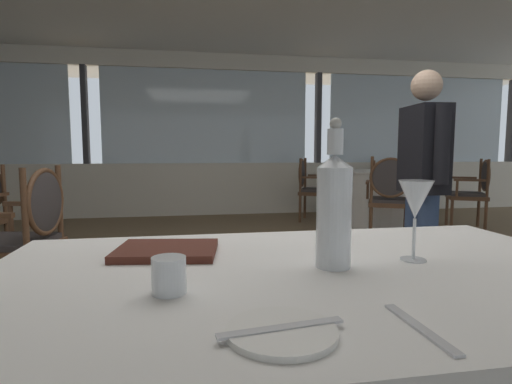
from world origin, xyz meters
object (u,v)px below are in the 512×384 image
Objects in this scene: dining_chair_1_1 at (310,184)px; water_tumbler at (169,275)px; water_bottle at (334,208)px; wine_glass at (415,201)px; dining_chair_1_3 at (474,188)px; menu_book at (167,251)px; dining_chair_0_1 at (26,230)px; dining_chair_1_2 at (389,193)px; dining_chair_1_0 at (386,182)px; diner_person_0 at (423,175)px; side_plate at (282,331)px.

water_tumbler is at bearing -83.69° from dining_chair_1_1.
water_bottle is 1.74× the size of wine_glass.
wine_glass is at bearing 76.80° from dining_chair_1_3.
dining_chair_1_3 is (3.84, 3.67, -0.23)m from menu_book.
dining_chair_1_2 reaches higher than dining_chair_0_1.
dining_chair_1_3 reaches higher than dining_chair_1_0.
water_bottle is at bearing -17.29° from menu_book.
dining_chair_1_0 is at bearing 61.02° from water_bottle.
menu_book is 2.10m from diner_person_0.
dining_chair_1_0 is at bearing -44.82° from dining_chair_1_3.
dining_chair_1_1 is at bearing 44.87° from dining_chair_1_2.
side_plate is at bearing 75.71° from dining_chair_1_3.
wine_glass is 5.00m from dining_chair_1_1.
dining_chair_1_0 is 1.55m from dining_chair_1_1.
diner_person_0 is at bearing 52.86° from side_plate.
dining_chair_1_3 reaches higher than side_plate.
dining_chair_0_1 reaches higher than water_tumbler.
wine_glass is 3.78m from dining_chair_1_2.
side_plate is 0.18× the size of dining_chair_1_1.
diner_person_0 is (-2.23, -2.32, 0.34)m from dining_chair_1_3.
dining_chair_1_2 is (2.16, 3.69, -0.20)m from side_plate.
wine_glass is 2.35m from dining_chair_0_1.
menu_book is at bearing 130.78° from dining_chair_0_1.
water_bottle is 0.37× the size of dining_chair_0_1.
water_bottle is at bearing -80.11° from dining_chair_1_1.
dining_chair_1_1 is at bearing 73.10° from water_bottle.
diner_person_0 reaches higher than menu_book.
dining_chair_1_1 is at bearing 72.03° from side_plate.
dining_chair_1_2 is (1.74, 3.34, -0.35)m from wine_glass.
wine_glass reaches higher than dining_chair_1_0.
diner_person_0 is at bearing -175.56° from dining_chair_1_2.
dining_chair_1_1 is 0.96× the size of dining_chair_1_2.
wine_glass is at bearing -77.73° from dining_chair_1_1.
dining_chair_1_3 is (4.77, 2.11, -0.01)m from dining_chair_0_1.
side_plate is 5.45m from dining_chair_1_1.
menu_book is 0.28× the size of dining_chair_1_1.
dining_chair_1_0 is 0.94× the size of dining_chair_1_1.
wine_glass reaches higher than dining_chair_0_1.
dining_chair_0_1 is at bearing 132.04° from wine_glass.
dining_chair_0_1 is at bearing -105.26° from dining_chair_1_1.
dining_chair_1_1 reaches higher than menu_book.
water_bottle is 4.91× the size of water_tumbler.
dining_chair_1_3 is at bearing 51.66° from menu_book.
dining_chair_1_0 is 0.94× the size of dining_chair_1_3.
diner_person_0 reaches higher than water_tumbler.
water_tumbler is (-0.18, 0.21, 0.03)m from side_plate.
dining_chair_1_2 is at bearing -45.13° from dining_chair_1_1.
diner_person_0 is at bearing 2.10° from dining_chair_1_0.
dining_chair_1_3 is (0.49, -1.47, 0.03)m from dining_chair_1_0.
wine_glass is 0.23× the size of dining_chair_1_0.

